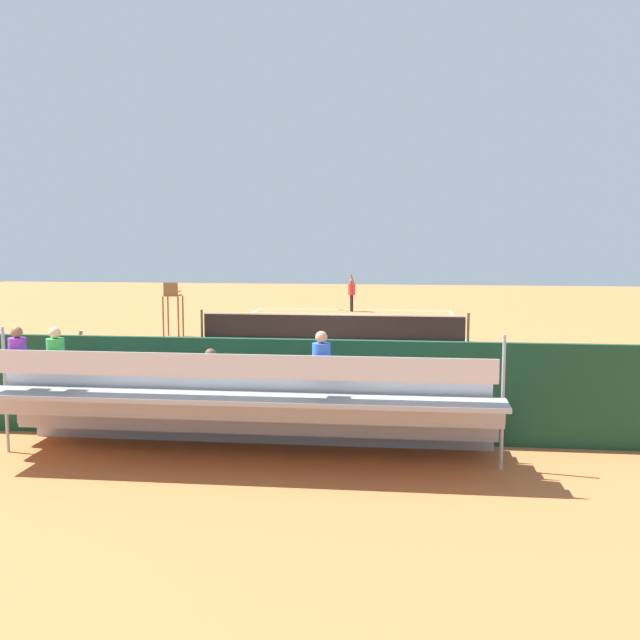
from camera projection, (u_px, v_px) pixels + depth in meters
ground_plane at (332, 339)px, 28.88m from camera, size 60.00×60.00×0.00m
court_line_markings at (332, 339)px, 28.92m from camera, size 10.10×22.20×0.01m
tennis_net at (332, 326)px, 28.82m from camera, size 10.30×0.10×1.07m
backdrop_wall at (261, 389)px, 14.96m from camera, size 18.00×0.16×2.00m
bleacher_stand at (237, 406)px, 13.64m from camera, size 9.06×2.40×2.48m
umpire_chair at (172, 303)px, 29.27m from camera, size 0.67×0.67×2.14m
courtside_bench at (362, 405)px, 15.50m from camera, size 1.80×0.40×0.93m
equipment_bag at (263, 421)px, 15.65m from camera, size 0.90×0.36×0.36m
tennis_player at (352, 292)px, 38.76m from camera, size 0.43×0.55×1.93m
tennis_racket at (345, 310)px, 39.53m from camera, size 0.58×0.40×0.03m
tennis_ball_near at (393, 313)px, 37.67m from camera, size 0.07×0.07×0.07m
tennis_ball_far at (369, 319)px, 35.01m from camera, size 0.07×0.07×0.07m
line_judge at (75, 372)px, 16.59m from camera, size 0.36×0.53×1.93m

